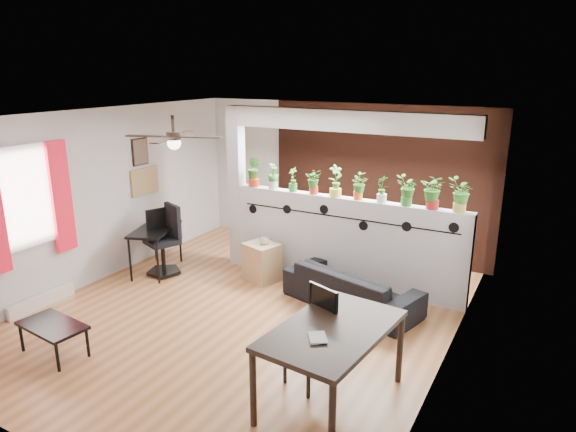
{
  "coord_description": "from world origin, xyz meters",
  "views": [
    {
      "loc": [
        3.51,
        -5.22,
        3.16
      ],
      "look_at": [
        0.33,
        0.6,
        1.24
      ],
      "focal_mm": 32.0,
      "sensor_mm": 36.0,
      "label": 1
    }
  ],
  "objects_px": {
    "potted_plant_1": "(273,175)",
    "potted_plant_6": "(382,188)",
    "potted_plant_2": "(293,179)",
    "dining_table": "(332,336)",
    "potted_plant_3": "(314,181)",
    "potted_plant_5": "(358,186)",
    "potted_plant_7": "(407,190)",
    "folding_chair": "(316,328)",
    "sofa": "(352,288)",
    "cup": "(265,241)",
    "office_chair": "(166,244)",
    "potted_plant_4": "(336,180)",
    "potted_plant_9": "(461,194)",
    "potted_plant_0": "(254,171)",
    "potted_plant_8": "(433,191)",
    "cube_shelf": "(262,262)",
    "coffee_table": "(52,327)",
    "computer_desk": "(155,232)",
    "ceiling_fan": "(174,139)"
  },
  "relations": [
    {
      "from": "cup",
      "to": "potted_plant_5",
      "type": "bearing_deg",
      "value": 19.25
    },
    {
      "from": "potted_plant_2",
      "to": "ceiling_fan",
      "type": "bearing_deg",
      "value": -111.86
    },
    {
      "from": "potted_plant_8",
      "to": "sofa",
      "type": "relative_size",
      "value": 0.25
    },
    {
      "from": "potted_plant_4",
      "to": "cube_shelf",
      "type": "xyz_separation_m",
      "value": [
        -1.0,
        -0.45,
        -1.3
      ]
    },
    {
      "from": "potted_plant_0",
      "to": "sofa",
      "type": "height_order",
      "value": "potted_plant_0"
    },
    {
      "from": "potted_plant_2",
      "to": "potted_plant_7",
      "type": "relative_size",
      "value": 0.88
    },
    {
      "from": "potted_plant_7",
      "to": "dining_table",
      "type": "bearing_deg",
      "value": -87.53
    },
    {
      "from": "potted_plant_4",
      "to": "cube_shelf",
      "type": "distance_m",
      "value": 1.7
    },
    {
      "from": "office_chair",
      "to": "coffee_table",
      "type": "bearing_deg",
      "value": -78.48
    },
    {
      "from": "potted_plant_2",
      "to": "potted_plant_9",
      "type": "relative_size",
      "value": 0.8
    },
    {
      "from": "cup",
      "to": "potted_plant_1",
      "type": "bearing_deg",
      "value": 103.36
    },
    {
      "from": "potted_plant_6",
      "to": "computer_desk",
      "type": "bearing_deg",
      "value": -164.17
    },
    {
      "from": "potted_plant_0",
      "to": "potted_plant_6",
      "type": "height_order",
      "value": "potted_plant_0"
    },
    {
      "from": "potted_plant_1",
      "to": "potted_plant_6",
      "type": "bearing_deg",
      "value": 0.0
    },
    {
      "from": "cup",
      "to": "potted_plant_4",
      "type": "bearing_deg",
      "value": 25.59
    },
    {
      "from": "folding_chair",
      "to": "potted_plant_9",
      "type": "bearing_deg",
      "value": 70.36
    },
    {
      "from": "cube_shelf",
      "to": "coffee_table",
      "type": "bearing_deg",
      "value": -90.59
    },
    {
      "from": "potted_plant_3",
      "to": "potted_plant_5",
      "type": "height_order",
      "value": "potted_plant_5"
    },
    {
      "from": "sofa",
      "to": "cup",
      "type": "xyz_separation_m",
      "value": [
        -1.5,
        0.19,
        0.38
      ]
    },
    {
      "from": "potted_plant_6",
      "to": "dining_table",
      "type": "distance_m",
      "value": 2.87
    },
    {
      "from": "potted_plant_1",
      "to": "dining_table",
      "type": "distance_m",
      "value": 3.6
    },
    {
      "from": "cube_shelf",
      "to": "folding_chair",
      "type": "bearing_deg",
      "value": -29.33
    },
    {
      "from": "folding_chair",
      "to": "potted_plant_5",
      "type": "bearing_deg",
      "value": 102.19
    },
    {
      "from": "potted_plant_2",
      "to": "potted_plant_6",
      "type": "height_order",
      "value": "potted_plant_6"
    },
    {
      "from": "sofa",
      "to": "computer_desk",
      "type": "height_order",
      "value": "computer_desk"
    },
    {
      "from": "potted_plant_8",
      "to": "coffee_table",
      "type": "xyz_separation_m",
      "value": [
        -3.37,
        -3.42,
        -1.26
      ]
    },
    {
      "from": "ceiling_fan",
      "to": "dining_table",
      "type": "distance_m",
      "value": 3.18
    },
    {
      "from": "potted_plant_3",
      "to": "folding_chair",
      "type": "xyz_separation_m",
      "value": [
        1.23,
        -2.45,
        -0.94
      ]
    },
    {
      "from": "potted_plant_7",
      "to": "folding_chair",
      "type": "relative_size",
      "value": 0.4
    },
    {
      "from": "potted_plant_8",
      "to": "office_chair",
      "type": "height_order",
      "value": "potted_plant_8"
    },
    {
      "from": "cube_shelf",
      "to": "folding_chair",
      "type": "xyz_separation_m",
      "value": [
        1.88,
        -2.0,
        0.32
      ]
    },
    {
      "from": "computer_desk",
      "to": "potted_plant_9",
      "type": "bearing_deg",
      "value": 12.19
    },
    {
      "from": "computer_desk",
      "to": "dining_table",
      "type": "distance_m",
      "value": 4.22
    },
    {
      "from": "potted_plant_3",
      "to": "potted_plant_4",
      "type": "xyz_separation_m",
      "value": [
        0.35,
        0.0,
        0.05
      ]
    },
    {
      "from": "potted_plant_2",
      "to": "potted_plant_9",
      "type": "bearing_deg",
      "value": 0.0
    },
    {
      "from": "potted_plant_6",
      "to": "potted_plant_7",
      "type": "xyz_separation_m",
      "value": [
        0.35,
        -0.0,
        0.01
      ]
    },
    {
      "from": "potted_plant_2",
      "to": "dining_table",
      "type": "bearing_deg",
      "value": -55.35
    },
    {
      "from": "coffee_table",
      "to": "sofa",
      "type": "bearing_deg",
      "value": 47.78
    },
    {
      "from": "dining_table",
      "to": "potted_plant_0",
      "type": "bearing_deg",
      "value": 133.54
    },
    {
      "from": "dining_table",
      "to": "folding_chair",
      "type": "xyz_separation_m",
      "value": [
        -0.29,
        0.26,
        -0.11
      ]
    },
    {
      "from": "potted_plant_8",
      "to": "potted_plant_9",
      "type": "distance_m",
      "value": 0.35
    },
    {
      "from": "potted_plant_6",
      "to": "sofa",
      "type": "xyz_separation_m",
      "value": [
        -0.15,
        -0.64,
        -1.29
      ]
    },
    {
      "from": "potted_plant_4",
      "to": "potted_plant_8",
      "type": "distance_m",
      "value": 1.4
    },
    {
      "from": "potted_plant_7",
      "to": "potted_plant_5",
      "type": "bearing_deg",
      "value": 180.0
    },
    {
      "from": "potted_plant_9",
      "to": "coffee_table",
      "type": "bearing_deg",
      "value": -137.41
    },
    {
      "from": "potted_plant_4",
      "to": "coffee_table",
      "type": "xyz_separation_m",
      "value": [
        -1.96,
        -3.42,
        -1.26
      ]
    },
    {
      "from": "cup",
      "to": "office_chair",
      "type": "relative_size",
      "value": 0.12
    },
    {
      "from": "potted_plant_2",
      "to": "sofa",
      "type": "xyz_separation_m",
      "value": [
        1.26,
        -0.64,
        -1.28
      ]
    },
    {
      "from": "potted_plant_9",
      "to": "office_chair",
      "type": "bearing_deg",
      "value": -167.51
    },
    {
      "from": "cube_shelf",
      "to": "ceiling_fan",
      "type": "bearing_deg",
      "value": -90.18
    }
  ]
}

